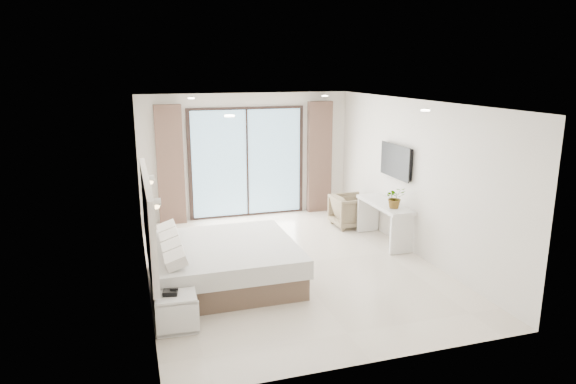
# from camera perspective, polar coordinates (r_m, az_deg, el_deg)

# --- Properties ---
(ground) EXTENTS (6.20, 6.20, 0.00)m
(ground) POSITION_cam_1_polar(r_m,az_deg,el_deg) (8.73, 0.14, -8.02)
(ground) COLOR beige
(ground) RESTS_ON ground
(room_shell) EXTENTS (4.62, 6.22, 2.72)m
(room_shell) POSITION_cam_1_polar(r_m,az_deg,el_deg) (8.89, -2.47, 3.00)
(room_shell) COLOR silver
(room_shell) RESTS_ON ground
(bed) EXTENTS (2.19, 2.09, 0.75)m
(bed) POSITION_cam_1_polar(r_m,az_deg,el_deg) (7.97, -7.37, -7.82)
(bed) COLOR brown
(bed) RESTS_ON ground
(nightstand) EXTENTS (0.53, 0.44, 0.46)m
(nightstand) POSITION_cam_1_polar(r_m,az_deg,el_deg) (6.77, -12.30, -12.93)
(nightstand) COLOR silver
(nightstand) RESTS_ON ground
(phone) EXTENTS (0.20, 0.17, 0.06)m
(phone) POSITION_cam_1_polar(r_m,az_deg,el_deg) (6.68, -12.95, -10.83)
(phone) COLOR black
(phone) RESTS_ON nightstand
(console_desk) EXTENTS (0.46, 1.49, 0.77)m
(console_desk) POSITION_cam_1_polar(r_m,az_deg,el_deg) (9.78, 10.64, -2.40)
(console_desk) COLOR silver
(console_desk) RESTS_ON ground
(plant) EXTENTS (0.39, 0.43, 0.30)m
(plant) POSITION_cam_1_polar(r_m,az_deg,el_deg) (9.37, 11.80, -0.85)
(plant) COLOR #33662D
(plant) RESTS_ON console_desk
(armchair) EXTENTS (0.67, 0.72, 0.73)m
(armchair) POSITION_cam_1_polar(r_m,az_deg,el_deg) (10.70, 6.95, -1.92)
(armchair) COLOR #857257
(armchair) RESTS_ON ground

